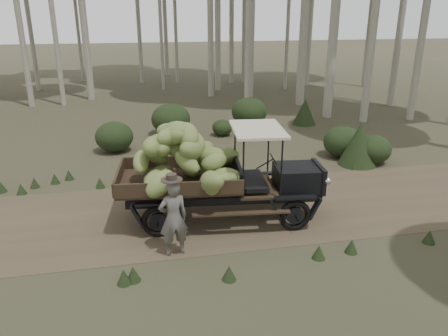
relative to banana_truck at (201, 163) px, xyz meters
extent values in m
plane|color=#473D2B|center=(-0.13, 0.39, -1.43)|extent=(120.00, 120.00, 0.00)
cube|color=brown|center=(-0.13, 0.39, -1.42)|extent=(70.00, 4.00, 0.01)
cube|color=black|center=(2.23, -0.16, -0.46)|extent=(1.06, 1.02, 0.54)
cube|color=black|center=(2.76, -0.21, -0.46)|extent=(0.20, 0.98, 0.60)
cube|color=black|center=(0.88, -0.01, -0.36)|extent=(0.22, 1.36, 0.54)
cube|color=#38281C|center=(-0.48, 0.13, -0.46)|extent=(2.89, 2.03, 0.08)
cube|color=#38281C|center=(-0.39, 1.00, -0.28)|extent=(2.72, 0.34, 0.31)
cube|color=#38281C|center=(-0.57, -0.74, -0.28)|extent=(2.72, 0.34, 0.31)
cube|color=#38281C|center=(-1.83, 0.27, -0.28)|extent=(0.24, 1.75, 0.31)
cube|color=beige|center=(1.29, -0.06, 0.73)|extent=(1.29, 1.76, 0.06)
cube|color=black|center=(0.58, 0.39, -0.83)|extent=(4.46, 0.57, 0.18)
cube|color=black|center=(0.50, -0.35, -0.83)|extent=(4.46, 0.57, 0.18)
torus|color=black|center=(2.12, 0.64, -1.06)|extent=(0.75, 0.21, 0.74)
torus|color=black|center=(1.95, -0.91, -1.06)|extent=(0.75, 0.21, 0.74)
torus|color=black|center=(-0.88, 0.95, -1.06)|extent=(0.75, 0.21, 0.74)
torus|color=black|center=(-1.05, -0.59, -1.06)|extent=(0.75, 0.21, 0.74)
sphere|color=beige|center=(2.89, 0.21, -0.41)|extent=(0.18, 0.18, 0.18)
sphere|color=beige|center=(2.79, -0.66, -0.41)|extent=(0.18, 0.18, 0.18)
ellipsoid|color=olive|center=(-0.19, 0.23, -0.19)|extent=(0.57, 0.80, 0.51)
ellipsoid|color=olive|center=(0.08, 0.35, 0.17)|extent=(0.87, 0.88, 0.48)
ellipsoid|color=olive|center=(-0.83, 0.11, 0.38)|extent=(0.55, 0.94, 0.56)
ellipsoid|color=olive|center=(-0.59, 0.05, 0.64)|extent=(0.73, 0.93, 0.62)
ellipsoid|color=olive|center=(-1.07, -0.46, -0.22)|extent=(0.67, 0.93, 0.65)
ellipsoid|color=olive|center=(-0.97, 0.68, 0.08)|extent=(0.85, 0.98, 0.60)
ellipsoid|color=olive|center=(-1.03, 0.03, 0.45)|extent=(0.71, 0.93, 0.52)
ellipsoid|color=olive|center=(-0.42, 0.22, 0.71)|extent=(0.87, 0.58, 0.62)
ellipsoid|color=olive|center=(-0.96, 0.03, -0.22)|extent=(0.90, 0.77, 0.51)
ellipsoid|color=olive|center=(-1.32, 0.15, 0.07)|extent=(0.43, 0.85, 0.57)
ellipsoid|color=olive|center=(-0.07, 0.41, 0.41)|extent=(0.63, 0.96, 0.57)
ellipsoid|color=olive|center=(-0.28, 0.01, 0.67)|extent=(0.56, 0.95, 0.67)
ellipsoid|color=olive|center=(0.69, 0.77, -0.16)|extent=(0.86, 0.49, 0.57)
ellipsoid|color=olive|center=(0.26, -0.19, 0.07)|extent=(0.71, 0.42, 0.53)
ellipsoid|color=olive|center=(-0.92, 0.26, 0.46)|extent=(0.47, 0.84, 0.58)
ellipsoid|color=olive|center=(-0.67, 0.08, 0.64)|extent=(0.82, 0.85, 0.41)
ellipsoid|color=olive|center=(0.54, -0.44, -0.24)|extent=(0.89, 0.52, 0.68)
ellipsoid|color=olive|center=(-0.18, 0.23, 0.11)|extent=(0.78, 0.50, 0.46)
ellipsoid|color=olive|center=(-0.77, 0.12, 0.40)|extent=(0.57, 0.72, 0.37)
ellipsoid|color=olive|center=(-0.58, 0.22, 0.67)|extent=(0.94, 0.84, 0.50)
ellipsoid|color=olive|center=(0.13, -0.59, -0.26)|extent=(0.56, 0.78, 0.58)
ellipsoid|color=olive|center=(0.20, 0.11, 0.11)|extent=(0.91, 0.74, 0.55)
ellipsoid|color=olive|center=(-0.23, -0.20, 0.40)|extent=(0.84, 0.94, 0.64)
ellipsoid|color=olive|center=(-0.54, 0.12, 0.68)|extent=(0.54, 0.77, 0.59)
ellipsoid|color=olive|center=(0.30, -0.63, -0.23)|extent=(0.91, 0.57, 0.44)
ellipsoid|color=olive|center=(-0.35, -0.25, 0.15)|extent=(0.76, 0.89, 0.63)
ellipsoid|color=olive|center=(-0.38, 0.14, 0.36)|extent=(0.87, 0.53, 0.47)
ellipsoid|color=olive|center=(-0.58, 0.09, 0.70)|extent=(0.79, 0.91, 0.61)
ellipsoid|color=olive|center=(-0.96, -0.75, -0.12)|extent=(0.94, 0.83, 0.74)
ellipsoid|color=olive|center=(0.10, -0.86, -0.14)|extent=(0.74, 0.89, 0.68)
imported|color=#585551|center=(-0.78, -1.37, -0.63)|extent=(0.64, 0.47, 1.60)
cylinder|color=#352D25|center=(-0.78, -1.37, 0.19)|extent=(0.49, 0.49, 0.02)
cylinder|color=#352D25|center=(-0.78, -1.37, 0.24)|extent=(0.25, 0.25, 0.13)
cone|color=#233319|center=(5.58, 5.06, -1.21)|extent=(0.39, 0.39, 0.44)
ellipsoid|color=#233319|center=(1.93, 7.13, -1.10)|extent=(0.79, 0.79, 0.63)
cone|color=#233319|center=(5.77, 8.18, -0.87)|extent=(1.00, 1.00, 1.11)
ellipsoid|color=#233319|center=(-0.02, 7.68, -0.80)|extent=(1.53, 1.53, 1.22)
ellipsoid|color=#233319|center=(6.01, 2.92, -0.96)|extent=(1.15, 1.15, 0.92)
ellipsoid|color=#233319|center=(5.35, 3.73, -0.91)|extent=(1.28, 1.28, 1.02)
cone|color=#233319|center=(2.64, 6.73, -1.19)|extent=(0.44, 0.44, 0.49)
ellipsoid|color=#233319|center=(3.35, 8.37, -0.81)|extent=(1.50, 1.50, 1.20)
ellipsoid|color=#233319|center=(-2.15, 5.88, -0.90)|extent=(1.30, 1.30, 1.04)
cone|color=#233319|center=(-0.16, 7.79, -1.20)|extent=(0.42, 0.42, 0.47)
cone|color=#233319|center=(5.49, 2.90, -0.75)|extent=(1.22, 1.22, 1.36)
cone|color=#233319|center=(5.19, 2.51, -1.28)|extent=(0.27, 0.27, 0.30)
cone|color=#233319|center=(-3.75, 3.14, -1.28)|extent=(0.27, 0.27, 0.30)
cone|color=#233319|center=(-3.40, 3.38, -1.28)|extent=(0.27, 0.27, 0.30)
cone|color=#233319|center=(5.70, 3.13, -1.28)|extent=(0.27, 0.27, 0.30)
cone|color=#233319|center=(-5.08, 2.77, -1.28)|extent=(0.27, 0.27, 0.30)
cone|color=#233319|center=(-1.61, -2.17, -1.28)|extent=(0.27, 0.27, 0.30)
cone|color=#233319|center=(2.76, -2.06, -1.28)|extent=(0.27, 0.27, 0.30)
cone|color=#233319|center=(2.02, -2.14, -1.28)|extent=(0.27, 0.27, 0.30)
cone|color=#233319|center=(-2.47, 2.56, -1.28)|extent=(0.27, 0.27, 0.30)
cone|color=#233319|center=(0.11, -2.49, -1.28)|extent=(0.27, 0.27, 0.30)
cone|color=#233319|center=(-1.78, -2.23, -1.28)|extent=(0.27, 0.27, 0.30)
cone|color=#233319|center=(4.57, -2.03, -1.28)|extent=(0.27, 0.27, 0.30)
cone|color=#233319|center=(-4.52, 2.52, -1.28)|extent=(0.27, 0.27, 0.30)
cone|color=#233319|center=(-4.26, 2.93, -1.28)|extent=(0.27, 0.27, 0.30)
cone|color=#233319|center=(0.38, 2.58, -1.28)|extent=(0.27, 0.27, 0.30)
camera|label=1|loc=(-1.36, -9.18, 3.25)|focal=35.00mm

